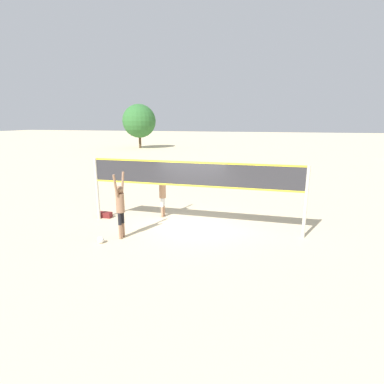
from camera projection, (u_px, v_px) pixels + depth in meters
ground_plane at (192, 227)px, 11.35m from camera, size 200.00×200.00×0.00m
volleyball_net at (192, 180)px, 10.92m from camera, size 8.04×0.12×2.52m
player_spiker at (120, 204)px, 10.07m from camera, size 0.28×0.72×2.27m
player_blocker at (163, 192)px, 12.41m from camera, size 0.28×0.69×2.01m
volleyball at (101, 240)px, 9.87m from camera, size 0.23×0.23×0.23m
gear_bag at (105, 215)px, 12.50m from camera, size 0.55×0.26×0.23m
tree_left_cluster at (139, 121)px, 43.32m from camera, size 4.80×4.80×6.29m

